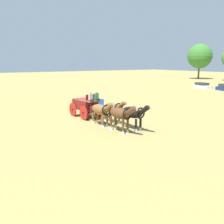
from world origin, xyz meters
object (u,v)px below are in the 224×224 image
object	(u,v)px
draft_horse_rear_near	(113,109)
draft_horse_lead_off	(120,115)
draft_horse_lead_near	(133,113)
show_wagon	(86,105)
draft_horse_rear_off	(101,110)
parked_vehicle_a	(202,86)

from	to	relation	value
draft_horse_rear_near	draft_horse_lead_off	bearing A→B (deg)	-22.29
draft_horse_rear_near	draft_horse_lead_near	bearing A→B (deg)	4.27
show_wagon	draft_horse_rear_near	xyz separation A→B (m)	(3.41, 0.91, 0.09)
draft_horse_rear_off	draft_horse_lead_off	bearing A→B (deg)	4.27
show_wagon	draft_horse_rear_near	size ratio (longest dim) A/B	1.86
show_wagon	draft_horse_lead_off	distance (m)	6.11
draft_horse_lead_near	parked_vehicle_a	xyz separation A→B (m)	(-16.72, 30.83, -0.81)
draft_horse_rear_off	draft_horse_lead_near	bearing A→B (deg)	30.84
draft_horse_rear_near	draft_horse_rear_off	xyz separation A→B (m)	(0.09, -1.30, 0.01)
show_wagon	draft_horse_rear_off	distance (m)	3.53
draft_horse_rear_near	parked_vehicle_a	xyz separation A→B (m)	(-14.13, 31.02, -0.79)
draft_horse_lead_off	parked_vehicle_a	size ratio (longest dim) A/B	0.70
show_wagon	parked_vehicle_a	distance (m)	33.68
parked_vehicle_a	draft_horse_lead_off	bearing A→B (deg)	-62.37
parked_vehicle_a	draft_horse_rear_off	bearing A→B (deg)	-66.25
draft_horse_lead_near	draft_horse_rear_near	bearing A→B (deg)	-175.73
draft_horse_lead_near	show_wagon	bearing A→B (deg)	-169.62
show_wagon	parked_vehicle_a	world-z (taller)	show_wagon
draft_horse_rear_off	draft_horse_lead_off	xyz separation A→B (m)	(2.60, 0.19, 0.09)
draft_horse_lead_off	draft_horse_rear_near	bearing A→B (deg)	157.71
draft_horse_rear_off	parked_vehicle_a	world-z (taller)	draft_horse_rear_off
draft_horse_rear_off	draft_horse_lead_near	size ratio (longest dim) A/B	0.97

